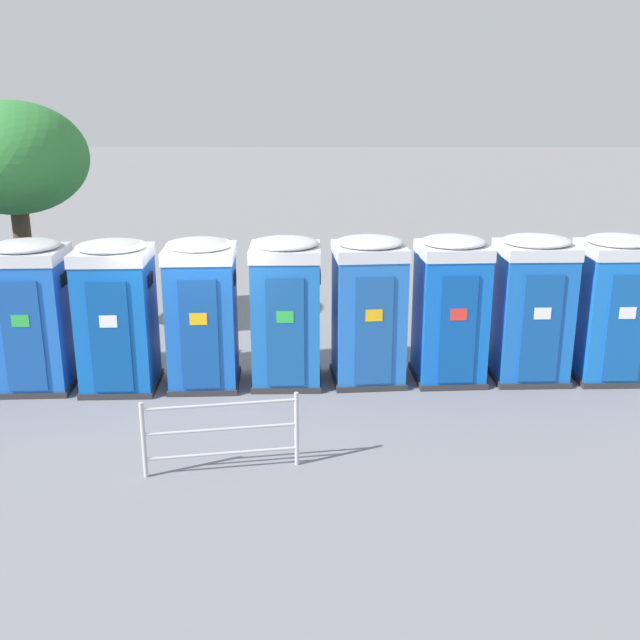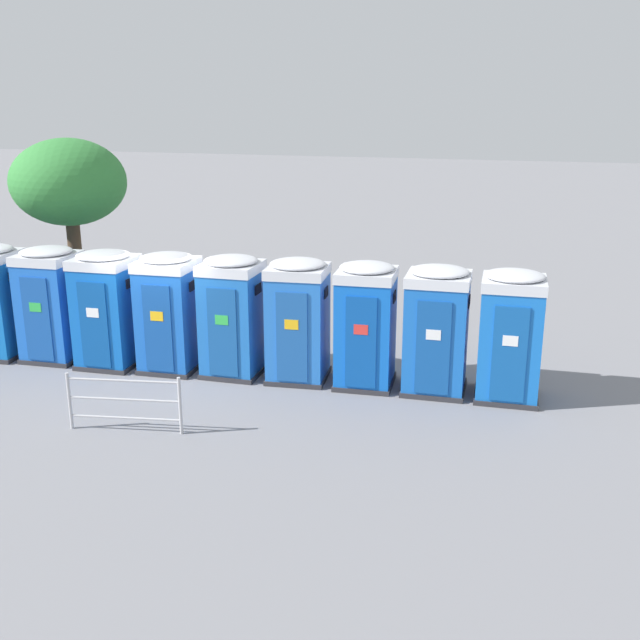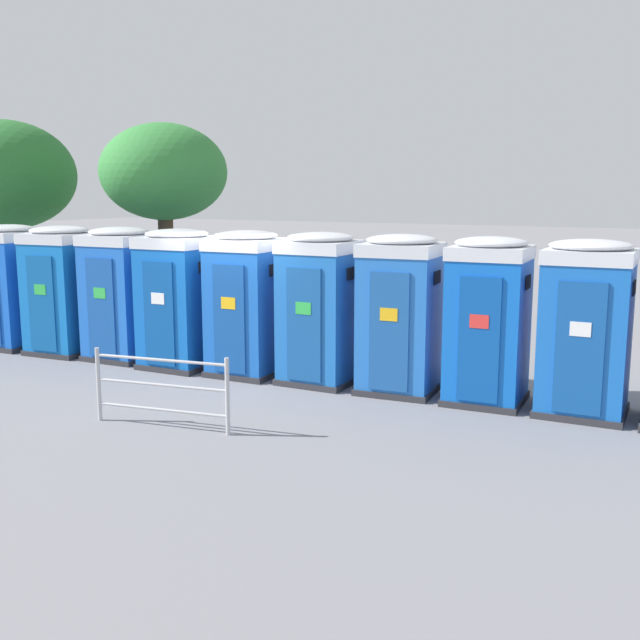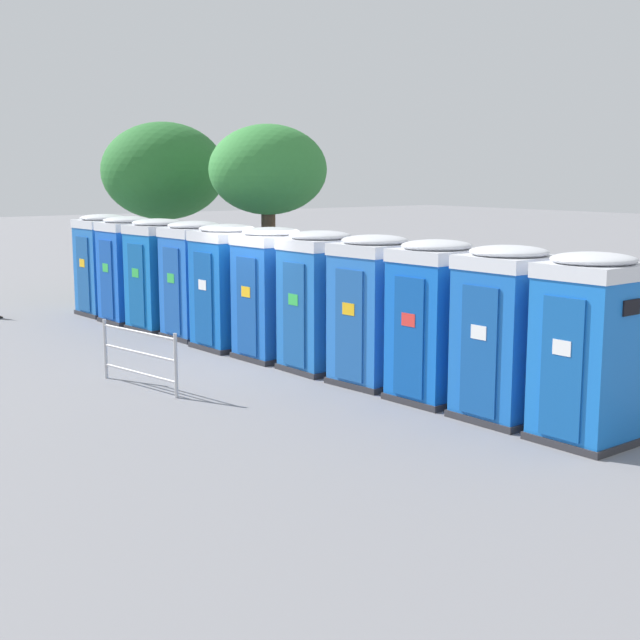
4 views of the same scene
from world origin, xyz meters
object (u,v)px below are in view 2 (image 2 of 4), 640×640
at_px(portapotty_3, 51,303).
at_px(portapotty_4, 107,308).
at_px(portapotty_8, 366,324).
at_px(event_barrier, 124,401).
at_px(street_tree_0, 69,184).
at_px(portapotty_6, 233,315).
at_px(portapotty_9, 436,329).
at_px(portapotty_5, 169,312).
at_px(portapotty_10, 510,335).
at_px(portapotty_7, 298,320).

xyz_separation_m(portapotty_3, portapotty_4, (1.42, -0.01, -0.00)).
height_order(portapotty_3, portapotty_8, same).
bearing_deg(event_barrier, street_tree_0, 129.85).
height_order(portapotty_4, portapotty_6, same).
bearing_deg(portapotty_6, portapotty_9, 3.51).
distance_m(portapotty_3, portapotty_6, 4.23).
bearing_deg(portapotty_4, portapotty_6, 5.87).
bearing_deg(portapotty_5, portapotty_8, 4.25).
height_order(portapotty_4, portapotty_10, same).
bearing_deg(event_barrier, portapotty_3, 140.13).
height_order(portapotty_7, portapotty_10, same).
height_order(portapotty_3, portapotty_6, same).
relative_size(portapotty_6, street_tree_0, 0.54).
height_order(portapotty_6, portapotty_8, same).
relative_size(portapotty_5, street_tree_0, 0.54).
distance_m(portapotty_7, event_barrier, 4.01).
distance_m(portapotty_4, event_barrier, 3.71).
height_order(portapotty_5, portapotty_10, same).
bearing_deg(portapotty_9, portapotty_7, -176.89).
height_order(portapotty_5, portapotty_7, same).
xyz_separation_m(portapotty_5, event_barrier, (0.73, -3.11, -0.72)).
bearing_deg(portapotty_4, street_tree_0, 133.87).
bearing_deg(portapotty_6, event_barrier, -101.77).
bearing_deg(portapotty_5, portapotty_10, 3.56).
distance_m(portapotty_4, portapotty_7, 4.23).
bearing_deg(portapotty_8, portapotty_7, -176.95).
xyz_separation_m(portapotty_6, street_tree_0, (-5.34, 2.34, 2.31)).
xyz_separation_m(portapotty_8, street_tree_0, (-8.16, 2.16, 2.31)).
height_order(portapotty_8, street_tree_0, street_tree_0).
relative_size(portapotty_4, portapotty_6, 1.00).
height_order(portapotty_5, event_barrier, portapotty_5).
relative_size(portapotty_4, portapotty_9, 1.00).
relative_size(portapotty_7, portapotty_10, 1.00).
height_order(portapotty_5, street_tree_0, street_tree_0).
relative_size(portapotty_3, event_barrier, 1.25).
height_order(portapotty_5, portapotty_6, same).
bearing_deg(portapotty_4, portapotty_5, 6.33).
xyz_separation_m(portapotty_3, street_tree_0, (-1.12, 2.62, 2.31)).
bearing_deg(portapotty_4, event_barrier, -54.17).
distance_m(portapotty_4, portapotty_5, 1.41).
distance_m(portapotty_3, portapotty_8, 7.06).
xyz_separation_m(portapotty_4, portapotty_9, (7.03, 0.55, -0.00)).
relative_size(portapotty_6, portapotty_9, 1.00).
bearing_deg(portapotty_7, portapotty_4, -174.65).
bearing_deg(portapotty_5, portapotty_6, 5.41).
xyz_separation_m(portapotty_3, event_barrier, (3.55, -2.96, -0.72)).
bearing_deg(event_barrier, portapotty_4, 125.83).
relative_size(portapotty_5, portapotty_6, 1.00).
height_order(portapotty_3, event_barrier, portapotty_3).
xyz_separation_m(portapotty_10, street_tree_0, (-10.98, 2.04, 2.31)).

